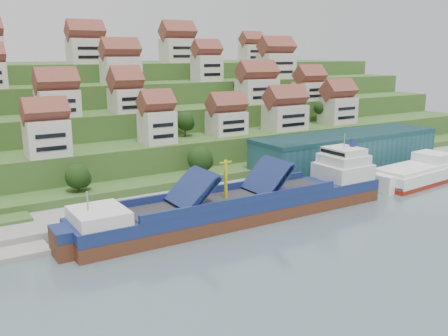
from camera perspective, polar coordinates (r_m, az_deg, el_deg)
ground at (r=105.21m, az=0.44°, el=-6.23°), size 300.00×300.00×0.00m
quay at (r=127.61m, az=4.32°, el=-2.28°), size 180.00×14.00×2.20m
hillside at (r=196.03m, az=-16.33°, el=5.45°), size 260.00×128.00×31.00m
hillside_village at (r=156.53m, az=-11.24°, el=9.26°), size 153.07×62.14×29.00m
hillside_trees at (r=135.95m, az=-11.82°, el=4.75°), size 144.38×62.95×30.98m
warehouse at (r=148.57m, az=13.84°, el=1.97°), size 60.00×15.00×10.00m
flagpole at (r=121.22m, az=5.07°, el=-0.29°), size 1.28×0.16×8.00m
cargo_ship at (r=107.05m, az=2.81°, el=-4.16°), size 72.34×11.91×15.95m
second_ship at (r=145.78m, az=21.29°, el=-0.64°), size 29.51×13.17×8.31m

